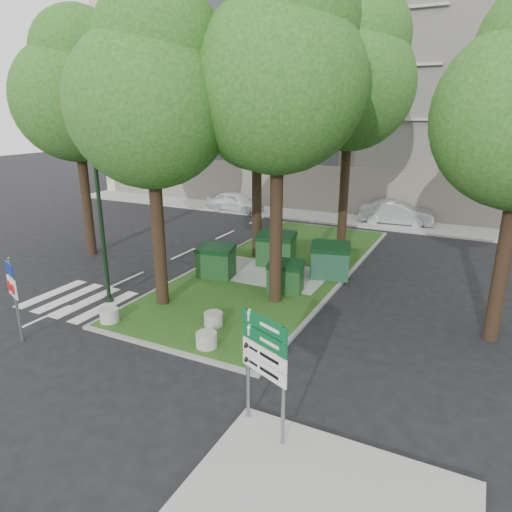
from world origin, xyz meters
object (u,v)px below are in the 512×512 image
Objects in this scene: bollard_mid at (213,319)px; car_silver at (396,213)px; dumpster_b at (276,249)px; tree_median_near_left at (152,89)px; litter_bin at (337,249)px; dumpster_d at (330,261)px; bollard_left at (109,315)px; dumpster_c at (285,277)px; traffic_sign_pole at (14,288)px; tree_street_left at (76,87)px; tree_median_mid at (259,103)px; street_lamp at (100,207)px; tree_median_near_right at (282,66)px; car_white at (235,202)px; directional_sign at (265,357)px; dumpster_a at (216,261)px; tree_median_far at (353,72)px; bollard_right at (207,340)px.

car_silver is (2.56, 17.04, 0.39)m from bollard_mid.
tree_median_near_left is at bearing -115.68° from dumpster_b.
bollard_mid is at bearing -98.90° from litter_bin.
dumpster_d is 2.99× the size of bollard_left.
litter_bin is (0.46, 5.03, -0.22)m from dumpster_c.
tree_street_left is at bearing 143.57° from traffic_sign_pole.
traffic_sign_pole is (-4.76, -3.31, 1.37)m from bollard_mid.
tree_median_mid is 1.79× the size of street_lamp.
dumpster_c is at bearing -95.21° from litter_bin.
tree_median_near_right is 1.15× the size of tree_median_mid.
tree_median_near_left is 11.17m from litter_bin.
litter_bin is at bearing -125.42° from car_white.
dumpster_a is at bearing 150.86° from directional_sign.
dumpster_c is 15.16m from car_white.
tree_street_left reaches higher than traffic_sign_pole.
tree_median_mid is at bearing 140.23° from directional_sign.
tree_median_mid is 7.06m from dumpster_a.
car_silver is at bearing 67.12° from street_lamp.
tree_median_mid is at bearing 123.69° from tree_median_near_right.
directional_sign is at bearing -25.62° from street_lamp.
dumpster_c is 0.54× the size of traffic_sign_pole.
bollard_mid is at bearing -69.08° from dumpster_a.
traffic_sign_pole is (-0.19, -3.46, -1.80)m from street_lamp.
bollard_left is 2.92m from traffic_sign_pole.
litter_bin is at bearing 23.45° from tree_median_mid.
street_lamp is (-2.09, -0.63, -3.81)m from tree_median_near_left.
directional_sign is 20.89m from car_silver.
tree_street_left is 15.31× the size of litter_bin.
tree_median_mid is 7.41m from dumpster_d.
tree_median_far is 16.61× the size of litter_bin.
bollard_mid is 0.15× the size of car_white.
bollard_right is at bearing -28.97° from tree_street_left.
tree_median_mid is (0.50, 6.50, -0.34)m from tree_median_near_left.
bollard_left is 17.89m from car_white.
dumpster_d reaches higher than litter_bin.
dumpster_a is 0.61× the size of traffic_sign_pole.
traffic_sign_pole reaches higher than car_white.
traffic_sign_pole is at bearing -140.47° from dumpster_d.
tree_median_mid is (-3.00, 4.50, -1.01)m from tree_median_near_right.
tree_median_near_left is 17.60× the size of bollard_mid.
street_lamp is 1.27× the size of car_silver.
tree_street_left is at bearing -158.20° from tree_median_mid.
directional_sign is at bearing 177.01° from car_silver.
dumpster_c is at bearing 76.19° from bollard_mid.
tree_median_mid is 8.34m from street_lamp.
dumpster_a reaches higher than dumpster_c.
directional_sign is at bearing -94.68° from dumpster_d.
directional_sign is at bearing -79.73° from litter_bin.
directional_sign is 0.60× the size of car_silver.
directional_sign reaches higher than litter_bin.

